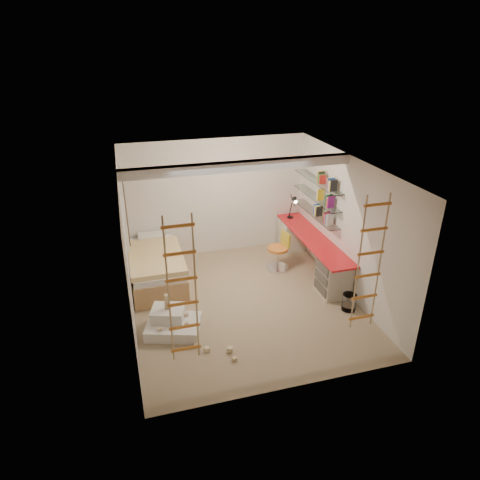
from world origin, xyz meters
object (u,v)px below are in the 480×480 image
object	(u,v)px
desk	(311,252)
bed	(156,267)
play_platform	(172,323)
swivel_chair	(279,256)

from	to	relation	value
desk	bed	world-z (taller)	desk
play_platform	swivel_chair	bearing A→B (deg)	31.97
swivel_chair	play_platform	world-z (taller)	swivel_chair
desk	bed	xyz separation A→B (m)	(-3.20, 0.36, -0.07)
bed	swivel_chair	distance (m)	2.55
swivel_chair	play_platform	xyz separation A→B (m)	(-2.46, -1.54, -0.15)
desk	swivel_chair	distance (m)	0.69
bed	play_platform	size ratio (longest dim) A/B	1.93
desk	play_platform	bearing A→B (deg)	-156.59
desk	bed	distance (m)	3.22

